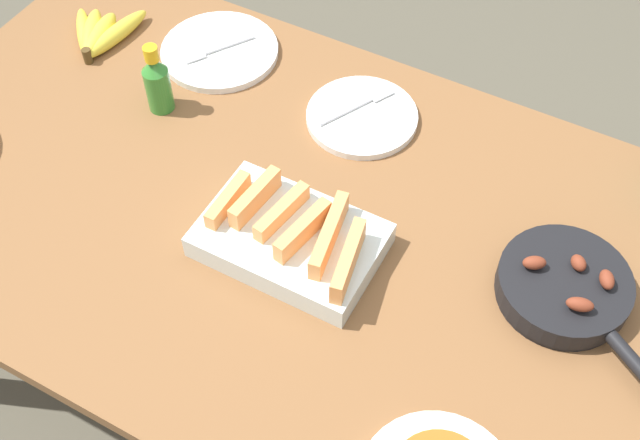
% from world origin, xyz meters
% --- Properties ---
extents(ground_plane, '(14.00, 14.00, 0.00)m').
position_xyz_m(ground_plane, '(0.00, 0.00, 0.00)').
color(ground_plane, '#565142').
extents(dining_table, '(1.85, 0.98, 0.72)m').
position_xyz_m(dining_table, '(0.00, 0.00, 0.64)').
color(dining_table, brown).
rests_on(dining_table, ground_plane).
extents(banana_bunch, '(0.17, 0.21, 0.04)m').
position_xyz_m(banana_bunch, '(-0.69, 0.23, 0.74)').
color(banana_bunch, yellow).
rests_on(banana_bunch, dining_table).
extents(melon_tray, '(0.32, 0.21, 0.10)m').
position_xyz_m(melon_tray, '(-0.02, -0.06, 0.75)').
color(melon_tray, silver).
rests_on(melon_tray, dining_table).
extents(skillet, '(0.35, 0.27, 0.08)m').
position_xyz_m(skillet, '(0.44, 0.07, 0.74)').
color(skillet, black).
rests_on(skillet, dining_table).
extents(empty_plate_near_front, '(0.26, 0.26, 0.02)m').
position_xyz_m(empty_plate_near_front, '(-0.43, 0.33, 0.72)').
color(empty_plate_near_front, white).
rests_on(empty_plate_near_front, dining_table).
extents(empty_plate_far_right, '(0.23, 0.23, 0.02)m').
position_xyz_m(empty_plate_far_right, '(-0.06, 0.29, 0.72)').
color(empty_plate_far_right, white).
rests_on(empty_plate_far_right, dining_table).
extents(hot_sauce_bottle, '(0.05, 0.05, 0.16)m').
position_xyz_m(hot_sauce_bottle, '(-0.45, 0.13, 0.79)').
color(hot_sauce_bottle, '#337F2D').
rests_on(hot_sauce_bottle, dining_table).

